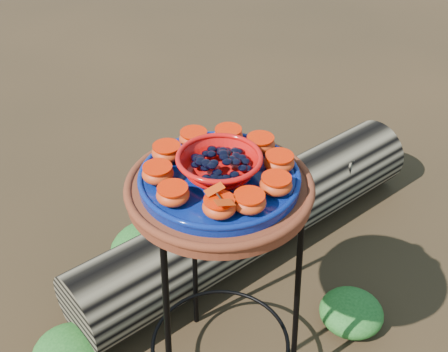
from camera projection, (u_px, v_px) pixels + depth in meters
name	position (u px, v px, depth m)	size (l,w,h in m)	color
plant_stand	(220.00, 296.00, 1.53)	(0.44, 0.44, 0.70)	black
terracotta_saucer	(219.00, 189.00, 1.31)	(0.43, 0.43, 0.04)	#5B2310
cobalt_plate	(219.00, 179.00, 1.29)	(0.37, 0.37, 0.02)	#070B45
red_bowl	(219.00, 166.00, 1.27)	(0.19, 0.19, 0.05)	red
glass_gems	(219.00, 152.00, 1.25)	(0.14, 0.14, 0.02)	black
orange_half_0	(219.00, 207.00, 1.16)	(0.07, 0.07, 0.04)	#B13709
orange_half_1	(249.00, 202.00, 1.17)	(0.07, 0.07, 0.04)	#B13709
orange_half_2	(276.00, 185.00, 1.22)	(0.07, 0.07, 0.04)	#B13709
orange_half_3	(279.00, 162.00, 1.29)	(0.07, 0.07, 0.04)	#B13709
orange_half_4	(260.00, 144.00, 1.35)	(0.07, 0.07, 0.04)	#B13709
orange_half_5	(228.00, 136.00, 1.38)	(0.07, 0.07, 0.04)	#B13709
orange_half_6	(194.00, 139.00, 1.37)	(0.07, 0.07, 0.04)	#B13709
orange_half_7	(167.00, 152.00, 1.32)	(0.07, 0.07, 0.04)	#B13709
orange_half_8	(158.00, 174.00, 1.25)	(0.07, 0.07, 0.04)	#B13709
orange_half_9	(173.00, 195.00, 1.19)	(0.07, 0.07, 0.04)	#B13709
butterfly	(219.00, 196.00, 1.14)	(0.09, 0.05, 0.02)	#BF2E05
driftwood_log	(253.00, 219.00, 2.11)	(1.48, 0.39, 0.28)	black
foliage_left	(68.00, 352.00, 1.73)	(0.23, 0.23, 0.11)	#174916
foliage_right	(351.00, 311.00, 1.86)	(0.21, 0.21, 0.11)	#174916
foliage_back	(155.00, 249.00, 2.06)	(0.33, 0.33, 0.16)	#174916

